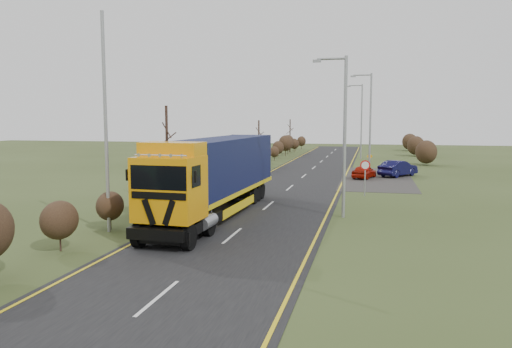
{
  "coord_description": "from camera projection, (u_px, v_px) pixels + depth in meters",
  "views": [
    {
      "loc": [
        6.01,
        -25.11,
        5.25
      ],
      "look_at": [
        -0.2,
        1.56,
        2.2
      ],
      "focal_mm": 35.0,
      "sensor_mm": 36.0,
      "label": 1
    }
  ],
  "objects": [
    {
      "name": "car_blue_sedan",
      "position": [
        398.0,
        169.0,
        45.34
      ],
      "size": [
        3.75,
        4.52,
        1.46
      ],
      "primitive_type": "imported",
      "rotation": [
        0.0,
        0.0,
        2.55
      ],
      "color": "black",
      "rests_on": "ground"
    },
    {
      "name": "ground",
      "position": [
        253.0,
        219.0,
        26.24
      ],
      "size": [
        160.0,
        160.0,
        0.0
      ],
      "primitive_type": "plane",
      "color": "#333F1B",
      "rests_on": "ground"
    },
    {
      "name": "road",
      "position": [
        285.0,
        192.0,
        35.92
      ],
      "size": [
        8.0,
        120.0,
        0.02
      ],
      "primitive_type": "cube",
      "color": "black",
      "rests_on": "ground"
    },
    {
      "name": "car_red_hatchback",
      "position": [
        364.0,
        172.0,
        43.87
      ],
      "size": [
        2.35,
        3.71,
        1.18
      ],
      "primitive_type": "imported",
      "rotation": [
        0.0,
        0.0,
        2.84
      ],
      "color": "#A11708",
      "rests_on": "ground"
    },
    {
      "name": "left_pole",
      "position": [
        106.0,
        124.0,
        22.7
      ],
      "size": [
        0.16,
        0.16,
        10.03
      ],
      "primitive_type": "cylinder",
      "color": "#929497",
      "rests_on": "ground"
    },
    {
      "name": "speed_sign",
      "position": [
        365.0,
        171.0,
        33.75
      ],
      "size": [
        0.68,
        0.1,
        2.45
      ],
      "color": "#929497",
      "rests_on": "ground"
    },
    {
      "name": "hedgerow",
      "position": [
        196.0,
        170.0,
        35.06
      ],
      "size": [
        2.24,
        102.04,
        6.05
      ],
      "color": "black",
      "rests_on": "ground"
    },
    {
      "name": "lane_markings",
      "position": [
        285.0,
        192.0,
        35.62
      ],
      "size": [
        7.52,
        116.0,
        0.01
      ],
      "color": "gold",
      "rests_on": "road"
    },
    {
      "name": "lorry",
      "position": [
        216.0,
        172.0,
        26.66
      ],
      "size": [
        3.04,
        15.43,
        4.28
      ],
      "rotation": [
        0.0,
        0.0,
        -0.04
      ],
      "color": "black",
      "rests_on": "ground"
    },
    {
      "name": "streetlight_mid",
      "position": [
        369.0,
        119.0,
        46.95
      ],
      "size": [
        2.01,
        0.19,
        9.47
      ],
      "color": "#929497",
      "rests_on": "ground"
    },
    {
      "name": "streetlight_far",
      "position": [
        361.0,
        118.0,
        64.65
      ],
      "size": [
        2.05,
        0.19,
        9.67
      ],
      "color": "#929497",
      "rests_on": "ground"
    },
    {
      "name": "layby",
      "position": [
        377.0,
        178.0,
        44.14
      ],
      "size": [
        6.0,
        18.0,
        0.02
      ],
      "primitive_type": "cube",
      "color": "#2D2B28",
      "rests_on": "ground"
    },
    {
      "name": "streetlight_near",
      "position": [
        343.0,
        130.0,
        26.14
      ],
      "size": [
        1.81,
        0.18,
        8.48
      ],
      "color": "#929497",
      "rests_on": "ground"
    },
    {
      "name": "warning_board",
      "position": [
        370.0,
        160.0,
        52.13
      ],
      "size": [
        0.63,
        0.11,
        1.64
      ],
      "color": "#929497",
      "rests_on": "ground"
    }
  ]
}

